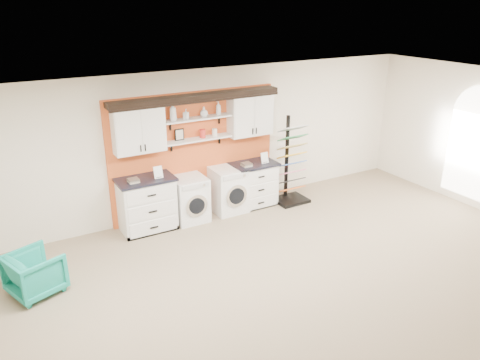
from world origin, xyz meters
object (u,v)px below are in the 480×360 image
base_cabinet_left (147,204)px  sample_rack (291,176)px  washer (189,199)px  base_cabinet_right (253,184)px  armchair (35,273)px  dryer (228,189)px

base_cabinet_left → sample_rack: bearing=-4.4°
washer → sample_rack: size_ratio=0.48×
washer → sample_rack: (2.20, -0.23, 0.13)m
base_cabinet_left → washer: size_ratio=1.19×
base_cabinet_left → sample_rack: (3.03, -0.23, 0.06)m
base_cabinet_right → armchair: (-4.33, -1.12, -0.14)m
sample_rack → armchair: sample_rack is taller
base_cabinet_left → dryer: size_ratio=1.14×
dryer → armchair: size_ratio=1.30×
sample_rack → armchair: 5.18m
base_cabinet_right → washer: base_cabinet_right is taller
washer → dryer: bearing=-0.0°
dryer → sample_rack: (1.35, -0.23, 0.11)m
sample_rack → base_cabinet_right: bearing=162.6°
washer → armchair: washer is taller
base_cabinet_left → sample_rack: sample_rack is taller
base_cabinet_left → dryer: base_cabinet_left is taller
washer → armchair: size_ratio=1.24×
base_cabinet_right → dryer: (-0.58, -0.00, -0.00)m
armchair → sample_rack: bearing=-100.7°
base_cabinet_right → washer: 1.43m
base_cabinet_left → base_cabinet_right: bearing=0.0°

